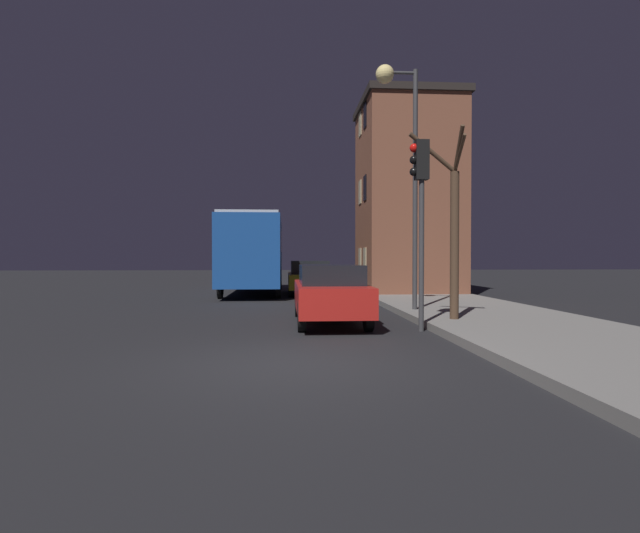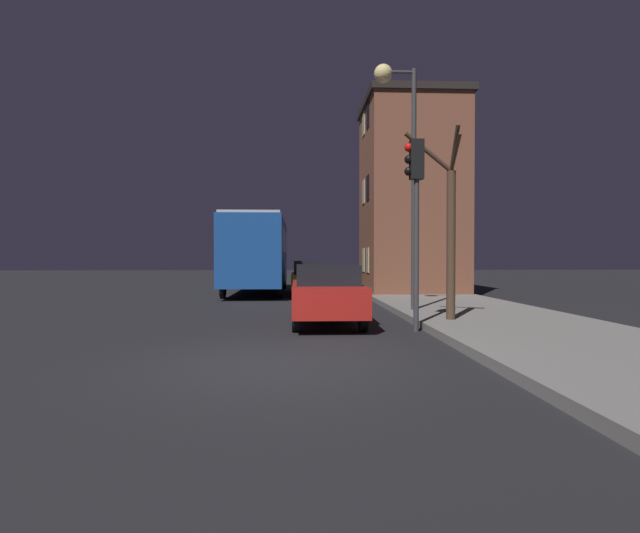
{
  "view_description": "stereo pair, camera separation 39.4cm",
  "coord_description": "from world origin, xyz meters",
  "px_view_note": "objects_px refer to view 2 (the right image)",
  "views": [
    {
      "loc": [
        -0.13,
        -8.0,
        1.69
      ],
      "look_at": [
        1.04,
        8.74,
        1.39
      ],
      "focal_mm": 28.0,
      "sensor_mm": 36.0,
      "label": 1
    },
    {
      "loc": [
        0.27,
        -8.02,
        1.69
      ],
      "look_at": [
        1.04,
        8.74,
        1.39
      ],
      "focal_mm": 28.0,
      "sensor_mm": 36.0,
      "label": 2
    }
  ],
  "objects_px": {
    "car_near_lane": "(326,292)",
    "streetlamp": "(398,127)",
    "bare_tree": "(449,229)",
    "car_mid_lane": "(312,277)",
    "traffic_light": "(415,194)",
    "bus": "(258,249)"
  },
  "relations": [
    {
      "from": "streetlamp",
      "to": "car_mid_lane",
      "type": "bearing_deg",
      "value": 104.7
    },
    {
      "from": "bus",
      "to": "car_mid_lane",
      "type": "height_order",
      "value": "bus"
    },
    {
      "from": "bus",
      "to": "traffic_light",
      "type": "bearing_deg",
      "value": -70.08
    },
    {
      "from": "bare_tree",
      "to": "car_mid_lane",
      "type": "bearing_deg",
      "value": 105.58
    },
    {
      "from": "streetlamp",
      "to": "car_near_lane",
      "type": "distance_m",
      "value": 5.36
    },
    {
      "from": "bus",
      "to": "car_mid_lane",
      "type": "distance_m",
      "value": 3.05
    },
    {
      "from": "bus",
      "to": "car_mid_lane",
      "type": "bearing_deg",
      "value": -21.36
    },
    {
      "from": "car_near_lane",
      "to": "bare_tree",
      "type": "bearing_deg",
      "value": -14.7
    },
    {
      "from": "traffic_light",
      "to": "bare_tree",
      "type": "xyz_separation_m",
      "value": [
        1.02,
        0.75,
        -0.74
      ]
    },
    {
      "from": "streetlamp",
      "to": "traffic_light",
      "type": "relative_size",
      "value": 1.62
    },
    {
      "from": "streetlamp",
      "to": "traffic_light",
      "type": "distance_m",
      "value": 3.89
    },
    {
      "from": "car_near_lane",
      "to": "streetlamp",
      "type": "bearing_deg",
      "value": 36.05
    },
    {
      "from": "traffic_light",
      "to": "car_near_lane",
      "type": "height_order",
      "value": "traffic_light"
    },
    {
      "from": "streetlamp",
      "to": "bus",
      "type": "height_order",
      "value": "streetlamp"
    },
    {
      "from": "car_mid_lane",
      "to": "bus",
      "type": "bearing_deg",
      "value": 158.64
    },
    {
      "from": "streetlamp",
      "to": "bare_tree",
      "type": "height_order",
      "value": "streetlamp"
    },
    {
      "from": "car_near_lane",
      "to": "car_mid_lane",
      "type": "relative_size",
      "value": 0.97
    },
    {
      "from": "bare_tree",
      "to": "traffic_light",
      "type": "bearing_deg",
      "value": -143.63
    },
    {
      "from": "streetlamp",
      "to": "car_mid_lane",
      "type": "relative_size",
      "value": 1.5
    },
    {
      "from": "traffic_light",
      "to": "car_mid_lane",
      "type": "distance_m",
      "value": 11.97
    },
    {
      "from": "streetlamp",
      "to": "bare_tree",
      "type": "relative_size",
      "value": 1.54
    },
    {
      "from": "bus",
      "to": "car_near_lane",
      "type": "height_order",
      "value": "bus"
    }
  ]
}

